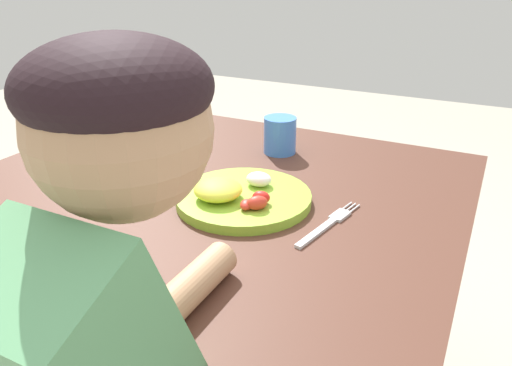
# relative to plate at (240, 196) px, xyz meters

# --- Properties ---
(dining_table) EXTENTS (1.04, 0.90, 0.76)m
(dining_table) POSITION_rel_plate_xyz_m (-0.10, 0.04, -0.16)
(dining_table) COLOR #4E2D21
(dining_table) RESTS_ON ground_plane
(plate) EXTENTS (0.27, 0.27, 0.06)m
(plate) POSITION_rel_plate_xyz_m (0.00, 0.00, 0.00)
(plate) COLOR #8ABC33
(plate) RESTS_ON dining_table
(fork) EXTENTS (0.06, 0.20, 0.01)m
(fork) POSITION_rel_plate_xyz_m (0.18, -0.01, -0.01)
(fork) COLOR silver
(fork) RESTS_ON dining_table
(spoon) EXTENTS (0.05, 0.19, 0.01)m
(spoon) POSITION_rel_plate_xyz_m (-0.20, 0.07, -0.01)
(spoon) COLOR tan
(spoon) RESTS_ON dining_table
(drinking_cup) EXTENTS (0.08, 0.08, 0.09)m
(drinking_cup) POSITION_rel_plate_xyz_m (-0.05, 0.29, 0.03)
(drinking_cup) COLOR #417DE2
(drinking_cup) RESTS_ON dining_table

